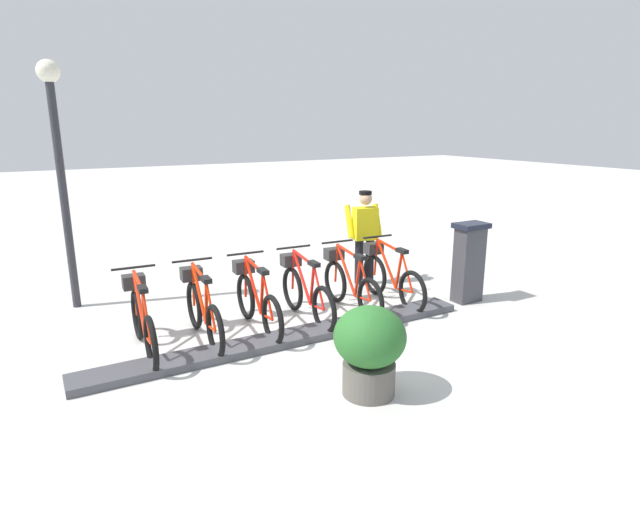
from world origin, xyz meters
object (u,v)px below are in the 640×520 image
object	(u,v)px
bike_docked_0	(390,276)
bike_docked_2	(305,291)
bike_docked_3	(256,300)
planter_bush	(370,346)
lamp_post	(58,149)
payment_kiosk	(469,261)
bike_docked_1	(349,283)
bike_docked_5	(142,319)
worker_near_rack	(365,234)
bike_docked_4	(202,309)

from	to	relation	value
bike_docked_0	bike_docked_2	xyz separation A→B (m)	(0.00, 1.53, 0.00)
bike_docked_3	planter_bush	world-z (taller)	bike_docked_3
bike_docked_2	lamp_post	bearing A→B (deg)	51.99
payment_kiosk	bike_docked_1	bearing A→B (deg)	73.05
bike_docked_3	lamp_post	xyz separation A→B (m)	(2.24, 2.10, 1.99)
payment_kiosk	bike_docked_5	xyz separation A→B (m)	(0.57, 4.93, -0.24)
planter_bush	lamp_post	bearing A→B (deg)	28.24
bike_docked_5	worker_near_rack	distance (m)	4.17
bike_docked_5	planter_bush	distance (m)	2.93
bike_docked_3	bike_docked_4	xyz separation A→B (m)	(0.00, 0.76, 0.00)
bike_docked_0	bike_docked_3	world-z (taller)	same
bike_docked_3	bike_docked_5	bearing A→B (deg)	90.00
bike_docked_1	worker_near_rack	distance (m)	1.47
bike_docked_1	bike_docked_2	bearing A→B (deg)	90.00
bike_docked_2	bike_docked_3	xyz separation A→B (m)	(0.00, 0.76, 0.00)
bike_docked_2	bike_docked_3	world-z (taller)	same
bike_docked_1	worker_near_rack	world-z (taller)	worker_near_rack
payment_kiosk	bike_docked_5	size ratio (longest dim) A/B	0.74
bike_docked_4	bike_docked_5	size ratio (longest dim) A/B	1.00
bike_docked_1	bike_docked_5	xyz separation A→B (m)	(0.00, 3.06, 0.00)
bike_docked_0	planter_bush	size ratio (longest dim) A/B	1.77
bike_docked_2	worker_near_rack	size ratio (longest dim) A/B	1.04
bike_docked_5	worker_near_rack	xyz separation A→B (m)	(1.01, -4.01, 0.48)
payment_kiosk	bike_docked_5	distance (m)	4.97
bike_docked_2	lamp_post	xyz separation A→B (m)	(2.24, 2.86, 1.99)
payment_kiosk	bike_docked_3	size ratio (longest dim) A/B	0.74
worker_near_rack	bike_docked_0	bearing A→B (deg)	169.17
payment_kiosk	bike_docked_2	xyz separation A→B (m)	(0.57, 2.64, -0.24)
bike_docked_0	worker_near_rack	bearing A→B (deg)	-10.83
payment_kiosk	bike_docked_0	world-z (taller)	payment_kiosk
bike_docked_3	bike_docked_1	bearing A→B (deg)	-90.00
bike_docked_2	worker_near_rack	distance (m)	2.05
payment_kiosk	bike_docked_4	bearing A→B (deg)	82.19
bike_docked_5	worker_near_rack	size ratio (longest dim) A/B	1.04
payment_kiosk	bike_docked_0	size ratio (longest dim) A/B	0.74
bike_docked_0	payment_kiosk	bearing A→B (deg)	-117.22
payment_kiosk	bike_docked_0	xyz separation A→B (m)	(0.57, 1.11, -0.24)
payment_kiosk	bike_docked_2	distance (m)	2.71
payment_kiosk	worker_near_rack	xyz separation A→B (m)	(1.59, 0.92, 0.24)
lamp_post	bike_docked_4	bearing A→B (deg)	-149.16
bike_docked_0	worker_near_rack	size ratio (longest dim) A/B	1.04
bike_docked_2	planter_bush	size ratio (longest dim) A/B	1.77
payment_kiosk	worker_near_rack	distance (m)	1.85
bike_docked_4	worker_near_rack	size ratio (longest dim) A/B	1.04
bike_docked_2	bike_docked_3	bearing A→B (deg)	90.00
payment_kiosk	bike_docked_4	xyz separation A→B (m)	(0.57, 4.17, -0.24)
bike_docked_2	bike_docked_3	distance (m)	0.76
bike_docked_3	bike_docked_5	distance (m)	1.53
bike_docked_0	bike_docked_1	xyz separation A→B (m)	(0.00, 0.76, 0.00)
bike_docked_2	bike_docked_4	world-z (taller)	same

